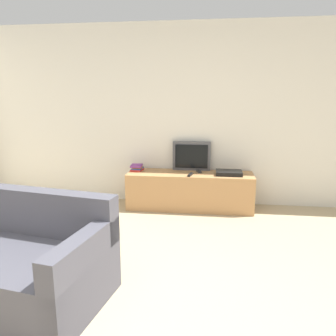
% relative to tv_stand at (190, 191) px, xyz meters
% --- Properties ---
extents(wall_back, '(9.00, 0.06, 2.60)m').
position_rel_tv_stand_xyz_m(wall_back, '(-0.21, 0.31, 1.04)').
color(wall_back, silver).
rests_on(wall_back, ground_plane).
extents(tv_stand, '(1.77, 0.51, 0.51)m').
position_rel_tv_stand_xyz_m(tv_stand, '(0.00, 0.00, 0.00)').
color(tv_stand, tan).
rests_on(tv_stand, ground_plane).
extents(television, '(0.55, 0.09, 0.42)m').
position_rel_tv_stand_xyz_m(television, '(0.01, 0.21, 0.47)').
color(television, '#4C4C51').
rests_on(television, tv_stand).
extents(book_stack, '(0.18, 0.22, 0.09)m').
position_rel_tv_stand_xyz_m(book_stack, '(-0.78, 0.06, 0.30)').
color(book_stack, '#B72D28').
rests_on(book_stack, tv_stand).
extents(remote_on_stand, '(0.09, 0.15, 0.02)m').
position_rel_tv_stand_xyz_m(remote_on_stand, '(0.12, 0.07, 0.27)').
color(remote_on_stand, '#2D2D2D').
rests_on(remote_on_stand, tv_stand).
extents(remote_secondary, '(0.07, 0.20, 0.02)m').
position_rel_tv_stand_xyz_m(remote_secondary, '(0.01, -0.14, 0.27)').
color(remote_secondary, black).
rests_on(remote_secondary, tv_stand).
extents(set_top_box, '(0.36, 0.27, 0.05)m').
position_rel_tv_stand_xyz_m(set_top_box, '(0.54, -0.03, 0.28)').
color(set_top_box, black).
rests_on(set_top_box, tv_stand).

